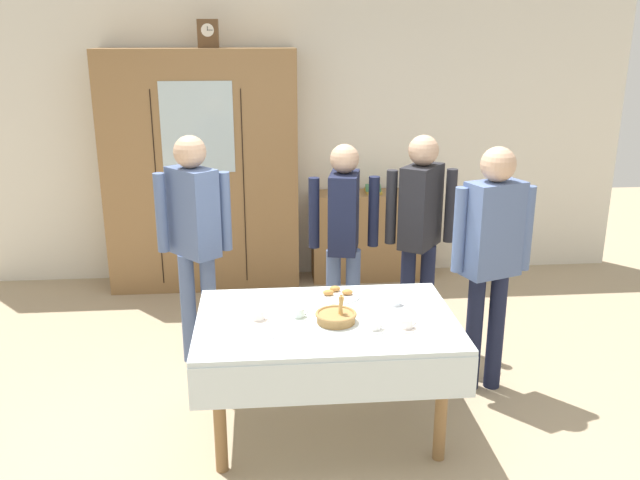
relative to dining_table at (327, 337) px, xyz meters
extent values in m
plane|color=tan|center=(0.00, 0.23, -0.63)|extent=(12.00, 12.00, 0.00)
cube|color=silver|center=(0.00, 2.88, 0.72)|extent=(6.40, 0.10, 2.70)
cylinder|color=olive|center=(-0.61, -0.32, -0.28)|extent=(0.07, 0.07, 0.71)
cylinder|color=olive|center=(0.61, -0.32, -0.28)|extent=(0.07, 0.07, 0.71)
cylinder|color=olive|center=(-0.61, 0.39, -0.28)|extent=(0.07, 0.07, 0.71)
cylinder|color=olive|center=(0.61, 0.39, -0.28)|extent=(0.07, 0.07, 0.71)
cube|color=silver|center=(0.00, 0.03, 0.09)|extent=(1.51, 0.99, 0.03)
cube|color=silver|center=(0.00, -0.46, -0.04)|extent=(1.51, 0.01, 0.24)
cube|color=olive|center=(-0.90, 2.59, 0.46)|extent=(1.74, 0.45, 2.20)
cube|color=silver|center=(-0.90, 2.36, 0.90)|extent=(0.63, 0.01, 0.79)
cube|color=black|center=(-1.28, 2.36, 0.35)|extent=(0.01, 0.01, 1.76)
cube|color=black|center=(-0.52, 2.36, 0.35)|extent=(0.01, 0.01, 1.76)
cube|color=brown|center=(-0.79, 2.59, 1.68)|extent=(0.18, 0.10, 0.24)
cylinder|color=white|center=(-0.79, 2.54, 1.71)|extent=(0.11, 0.01, 0.11)
cube|color=black|center=(-0.79, 2.53, 1.73)|extent=(0.00, 0.00, 0.04)
cube|color=black|center=(-0.77, 2.53, 1.71)|extent=(0.05, 0.00, 0.00)
cube|color=olive|center=(0.70, 2.64, -0.20)|extent=(1.16, 0.35, 0.86)
cube|color=#B29333|center=(0.70, 2.64, 0.24)|extent=(0.14, 0.21, 0.03)
cube|color=#3D754C|center=(0.70, 2.64, 0.27)|extent=(0.17, 0.20, 0.04)
cylinder|color=white|center=(0.43, 0.17, 0.11)|extent=(0.13, 0.13, 0.01)
cylinder|color=white|center=(0.43, 0.17, 0.14)|extent=(0.08, 0.08, 0.05)
torus|color=white|center=(0.47, 0.17, 0.14)|extent=(0.04, 0.01, 0.04)
cylinder|color=white|center=(0.25, -0.16, 0.11)|extent=(0.13, 0.13, 0.01)
cylinder|color=white|center=(0.25, -0.16, 0.14)|extent=(0.08, 0.08, 0.05)
torus|color=white|center=(0.29, -0.16, 0.14)|extent=(0.04, 0.01, 0.04)
cylinder|color=#47230F|center=(0.25, -0.16, 0.16)|extent=(0.06, 0.06, 0.01)
cylinder|color=silver|center=(-0.16, 0.04, 0.11)|extent=(0.13, 0.13, 0.01)
cylinder|color=silver|center=(-0.16, 0.04, 0.14)|extent=(0.08, 0.08, 0.05)
torus|color=silver|center=(-0.13, 0.04, 0.14)|extent=(0.04, 0.01, 0.04)
cylinder|color=white|center=(0.43, -0.16, 0.11)|extent=(0.13, 0.13, 0.01)
cylinder|color=white|center=(0.43, -0.16, 0.14)|extent=(0.08, 0.08, 0.05)
torus|color=white|center=(0.47, -0.16, 0.14)|extent=(0.04, 0.01, 0.04)
cylinder|color=#47230F|center=(0.43, -0.16, 0.16)|extent=(0.06, 0.06, 0.01)
cylinder|color=white|center=(-0.40, 0.03, 0.11)|extent=(0.13, 0.13, 0.01)
cylinder|color=white|center=(-0.40, 0.03, 0.14)|extent=(0.08, 0.08, 0.05)
torus|color=white|center=(-0.36, 0.03, 0.14)|extent=(0.04, 0.01, 0.04)
cylinder|color=#47230F|center=(-0.40, 0.03, 0.16)|extent=(0.06, 0.06, 0.01)
cylinder|color=#9E7542|center=(0.05, -0.03, 0.13)|extent=(0.22, 0.22, 0.05)
torus|color=#9E7542|center=(0.05, -0.03, 0.16)|extent=(0.24, 0.24, 0.02)
cylinder|color=tan|center=(0.08, -0.05, 0.21)|extent=(0.03, 0.03, 0.12)
cylinder|color=tan|center=(0.08, -0.03, 0.21)|extent=(0.03, 0.03, 0.12)
cylinder|color=tan|center=(0.08, -0.02, 0.21)|extent=(0.03, 0.04, 0.12)
cylinder|color=white|center=(0.11, 0.35, 0.11)|extent=(0.28, 0.28, 0.01)
ellipsoid|color=#BC7F3D|center=(0.16, 0.35, 0.14)|extent=(0.07, 0.05, 0.04)
ellipsoid|color=#BC7F3D|center=(0.09, 0.41, 0.14)|extent=(0.07, 0.05, 0.04)
ellipsoid|color=#BC7F3D|center=(0.05, 0.35, 0.14)|extent=(0.07, 0.05, 0.04)
cube|color=silver|center=(-0.37, -0.22, 0.11)|extent=(0.10, 0.01, 0.00)
ellipsoid|color=silver|center=(-0.31, -0.22, 0.11)|extent=(0.03, 0.02, 0.01)
cube|color=silver|center=(0.60, 0.30, 0.11)|extent=(0.10, 0.01, 0.00)
ellipsoid|color=silver|center=(0.65, 0.30, 0.11)|extent=(0.03, 0.02, 0.01)
cylinder|color=slate|center=(0.17, 1.16, -0.25)|extent=(0.11, 0.11, 0.78)
cylinder|color=slate|center=(0.32, 1.16, -0.25)|extent=(0.11, 0.11, 0.78)
cube|color=#191E38|center=(0.24, 1.16, 0.43)|extent=(0.27, 0.39, 0.58)
sphere|color=tan|center=(0.24, 1.16, 0.83)|extent=(0.21, 0.21, 0.21)
cylinder|color=#191E38|center=(0.02, 1.16, 0.43)|extent=(0.08, 0.08, 0.52)
cylinder|color=#191E38|center=(0.46, 1.16, 0.43)|extent=(0.08, 0.08, 0.52)
cylinder|color=#191E38|center=(1.04, 0.45, -0.22)|extent=(0.11, 0.11, 0.82)
cylinder|color=#191E38|center=(1.19, 0.45, -0.22)|extent=(0.11, 0.11, 0.82)
cube|color=slate|center=(1.11, 0.45, 0.49)|extent=(0.41, 0.31, 0.62)
sphere|color=tan|center=(1.11, 0.45, 0.91)|extent=(0.22, 0.22, 0.22)
cylinder|color=slate|center=(0.89, 0.45, 0.49)|extent=(0.08, 0.08, 0.55)
cylinder|color=slate|center=(1.33, 0.45, 0.49)|extent=(0.08, 0.08, 0.55)
cylinder|color=slate|center=(-0.91, 1.01, -0.22)|extent=(0.11, 0.11, 0.83)
cylinder|color=slate|center=(-0.76, 1.01, -0.22)|extent=(0.11, 0.11, 0.83)
cube|color=slate|center=(-0.83, 1.01, 0.50)|extent=(0.39, 0.40, 0.62)
sphere|color=tan|center=(-0.83, 1.01, 0.92)|extent=(0.22, 0.22, 0.22)
cylinder|color=slate|center=(-1.05, 1.01, 0.50)|extent=(0.08, 0.08, 0.56)
cylinder|color=slate|center=(-0.61, 1.01, 0.50)|extent=(0.08, 0.08, 0.56)
cylinder|color=#191E38|center=(0.73, 1.12, -0.23)|extent=(0.11, 0.11, 0.81)
cylinder|color=#191E38|center=(0.88, 1.12, -0.23)|extent=(0.11, 0.11, 0.81)
cube|color=#232328|center=(0.80, 1.12, 0.48)|extent=(0.37, 0.41, 0.61)
sphere|color=tan|center=(0.80, 1.12, 0.89)|extent=(0.22, 0.22, 0.22)
cylinder|color=#232328|center=(0.58, 1.12, 0.48)|extent=(0.08, 0.08, 0.55)
cylinder|color=#232328|center=(1.02, 1.12, 0.48)|extent=(0.08, 0.08, 0.55)
camera|label=1|loc=(-0.35, -3.53, 1.70)|focal=37.53mm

